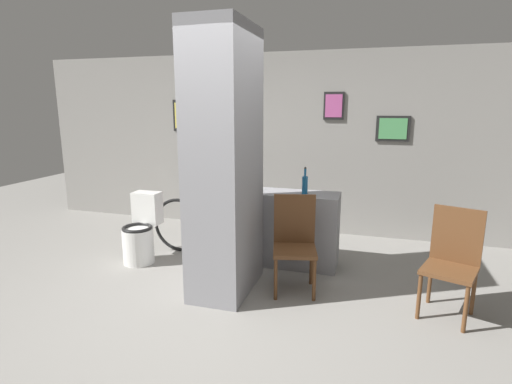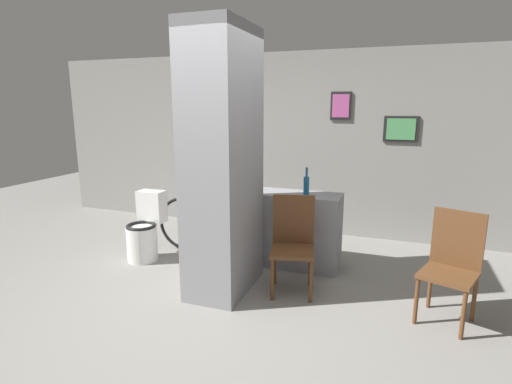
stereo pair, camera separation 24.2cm
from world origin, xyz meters
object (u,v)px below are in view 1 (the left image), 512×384
chair_near_pillar (294,240)px  chair_by_doorway (452,259)px  toilet (141,233)px  bottle_tall (305,184)px  bicycle (217,227)px

chair_near_pillar → chair_by_doorway: 1.45m
chair_near_pillar → toilet: bearing=160.5°
toilet → bottle_tall: bottle_tall is taller
toilet → chair_near_pillar: bearing=-6.2°
chair_near_pillar → chair_by_doorway: same height
toilet → chair_by_doorway: 3.39m
chair_near_pillar → bicycle: (-1.11, 0.63, -0.16)m
bottle_tall → bicycle: bearing=177.7°
bicycle → chair_near_pillar: bearing=-29.6°
chair_by_doorway → bicycle: chair_by_doorway is taller
chair_by_doorway → bottle_tall: bearing=174.9°
chair_by_doorway → bicycle: size_ratio=0.56×
chair_near_pillar → bottle_tall: size_ratio=3.08×
bicycle → bottle_tall: size_ratio=5.53×
chair_by_doorway → toilet: bearing=-165.1°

